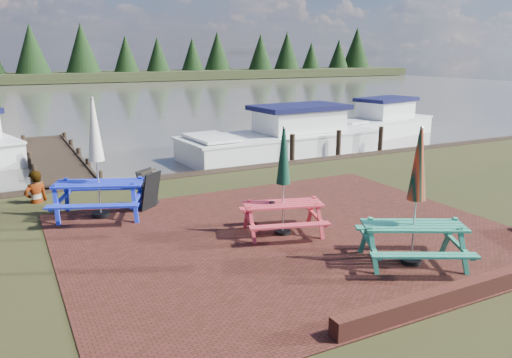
{
  "coord_description": "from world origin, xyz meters",
  "views": [
    {
      "loc": [
        -5.05,
        -7.29,
        3.66
      ],
      "look_at": [
        -0.25,
        2.04,
        1.0
      ],
      "focal_mm": 35.0,
      "sensor_mm": 36.0,
      "label": 1
    }
  ],
  "objects_px": {
    "picnic_table_red": "(283,198)",
    "picnic_table_blue": "(98,177)",
    "chalkboard": "(149,189)",
    "person": "(33,171)",
    "picnic_table_teal": "(414,218)",
    "boat_near": "(283,140)",
    "boat_far": "(378,124)",
    "jetty": "(54,157)"
  },
  "relations": [
    {
      "from": "picnic_table_teal",
      "to": "person",
      "type": "distance_m",
      "value": 9.1
    },
    {
      "from": "picnic_table_red",
      "to": "picnic_table_blue",
      "type": "bearing_deg",
      "value": 154.09
    },
    {
      "from": "picnic_table_teal",
      "to": "picnic_table_red",
      "type": "xyz_separation_m",
      "value": [
        -1.29,
        2.34,
        -0.07
      ]
    },
    {
      "from": "chalkboard",
      "to": "person",
      "type": "bearing_deg",
      "value": 106.26
    },
    {
      "from": "jetty",
      "to": "picnic_table_red",
      "type": "bearing_deg",
      "value": -71.43
    },
    {
      "from": "boat_far",
      "to": "boat_near",
      "type": "bearing_deg",
      "value": 94.62
    },
    {
      "from": "picnic_table_red",
      "to": "chalkboard",
      "type": "bearing_deg",
      "value": 139.64
    },
    {
      "from": "picnic_table_red",
      "to": "boat_near",
      "type": "height_order",
      "value": "picnic_table_red"
    },
    {
      "from": "picnic_table_blue",
      "to": "boat_far",
      "type": "distance_m",
      "value": 15.8
    },
    {
      "from": "picnic_table_blue",
      "to": "chalkboard",
      "type": "bearing_deg",
      "value": 28.48
    },
    {
      "from": "picnic_table_blue",
      "to": "person",
      "type": "relative_size",
      "value": 1.67
    },
    {
      "from": "jetty",
      "to": "boat_near",
      "type": "xyz_separation_m",
      "value": [
        8.03,
        -2.26,
        0.31
      ]
    },
    {
      "from": "boat_near",
      "to": "picnic_table_blue",
      "type": "bearing_deg",
      "value": 118.81
    },
    {
      "from": "boat_far",
      "to": "picnic_table_teal",
      "type": "bearing_deg",
      "value": 128.46
    },
    {
      "from": "picnic_table_teal",
      "to": "person",
      "type": "bearing_deg",
      "value": 156.11
    },
    {
      "from": "jetty",
      "to": "picnic_table_teal",
      "type": "bearing_deg",
      "value": -69.4
    },
    {
      "from": "jetty",
      "to": "boat_far",
      "type": "distance_m",
      "value": 14.41
    },
    {
      "from": "picnic_table_teal",
      "to": "boat_near",
      "type": "xyz_separation_m",
      "value": [
        3.33,
        10.22,
        -0.43
      ]
    },
    {
      "from": "person",
      "to": "jetty",
      "type": "bearing_deg",
      "value": -119.78
    },
    {
      "from": "boat_far",
      "to": "person",
      "type": "distance_m",
      "value": 16.2
    },
    {
      "from": "picnic_table_blue",
      "to": "person",
      "type": "bearing_deg",
      "value": 144.95
    },
    {
      "from": "picnic_table_red",
      "to": "person",
      "type": "bearing_deg",
      "value": 149.01
    },
    {
      "from": "person",
      "to": "boat_near",
      "type": "bearing_deg",
      "value": 179.35
    },
    {
      "from": "chalkboard",
      "to": "boat_near",
      "type": "height_order",
      "value": "boat_near"
    },
    {
      "from": "picnic_table_blue",
      "to": "jetty",
      "type": "relative_size",
      "value": 0.3
    },
    {
      "from": "chalkboard",
      "to": "boat_near",
      "type": "relative_size",
      "value": 0.12
    },
    {
      "from": "boat_near",
      "to": "boat_far",
      "type": "relative_size",
      "value": 1.2
    },
    {
      "from": "picnic_table_blue",
      "to": "chalkboard",
      "type": "xyz_separation_m",
      "value": [
        1.18,
        0.13,
        -0.47
      ]
    },
    {
      "from": "picnic_table_blue",
      "to": "jetty",
      "type": "bearing_deg",
      "value": 114.31
    },
    {
      "from": "chalkboard",
      "to": "boat_near",
      "type": "bearing_deg",
      "value": -0.82
    },
    {
      "from": "picnic_table_red",
      "to": "jetty",
      "type": "distance_m",
      "value": 10.72
    },
    {
      "from": "picnic_table_teal",
      "to": "boat_near",
      "type": "distance_m",
      "value": 10.76
    },
    {
      "from": "picnic_table_red",
      "to": "jetty",
      "type": "xyz_separation_m",
      "value": [
        -3.41,
        10.15,
        -0.67
      ]
    },
    {
      "from": "boat_near",
      "to": "person",
      "type": "relative_size",
      "value": 4.87
    },
    {
      "from": "chalkboard",
      "to": "person",
      "type": "xyz_separation_m",
      "value": [
        -2.41,
        1.78,
        0.33
      ]
    },
    {
      "from": "boat_near",
      "to": "chalkboard",
      "type": "bearing_deg",
      "value": 122.53
    },
    {
      "from": "picnic_table_teal",
      "to": "boat_near",
      "type": "height_order",
      "value": "picnic_table_teal"
    },
    {
      "from": "picnic_table_teal",
      "to": "boat_near",
      "type": "bearing_deg",
      "value": 99.66
    },
    {
      "from": "picnic_table_blue",
      "to": "boat_near",
      "type": "height_order",
      "value": "picnic_table_blue"
    },
    {
      "from": "chalkboard",
      "to": "boat_near",
      "type": "xyz_separation_m",
      "value": [
        6.57,
        4.87,
        -0.05
      ]
    },
    {
      "from": "picnic_table_teal",
      "to": "person",
      "type": "height_order",
      "value": "picnic_table_teal"
    },
    {
      "from": "picnic_table_teal",
      "to": "picnic_table_red",
      "type": "relative_size",
      "value": 1.09
    }
  ]
}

